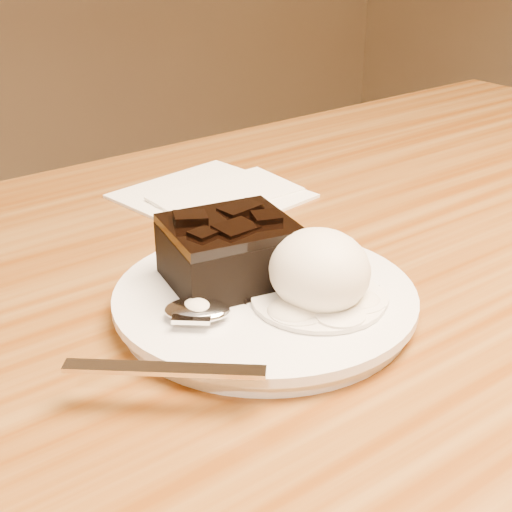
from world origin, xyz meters
TOP-DOWN VIEW (x-y plane):
  - plate at (-0.11, 0.03)m, footprint 0.21×0.21m
  - brownie at (-0.12, 0.06)m, footprint 0.10×0.09m
  - ice_cream_scoop at (-0.09, -0.00)m, footprint 0.06×0.07m
  - melt_puddle at (-0.09, -0.00)m, footprint 0.09×0.09m
  - spoon at (-0.16, 0.03)m, footprint 0.15×0.13m
  - napkin at (-0.01, 0.23)m, footprint 0.16×0.16m
  - crumb_a at (-0.11, 0.01)m, footprint 0.01×0.01m
  - crumb_b at (-0.05, -0.01)m, footprint 0.01×0.01m
  - crumb_c at (-0.13, 0.03)m, footprint 0.01×0.01m

SIDE VIEW (x-z plane):
  - napkin at x=-0.01m, z-range 0.75..0.76m
  - plate at x=-0.11m, z-range 0.75..0.77m
  - melt_puddle at x=-0.09m, z-range 0.77..0.77m
  - crumb_b at x=-0.05m, z-range 0.77..0.77m
  - crumb_a at x=-0.11m, z-range 0.77..0.77m
  - crumb_c at x=-0.13m, z-range 0.77..0.77m
  - spoon at x=-0.16m, z-range 0.77..0.78m
  - brownie at x=-0.12m, z-range 0.77..0.81m
  - ice_cream_scoop at x=-0.09m, z-range 0.76..0.82m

